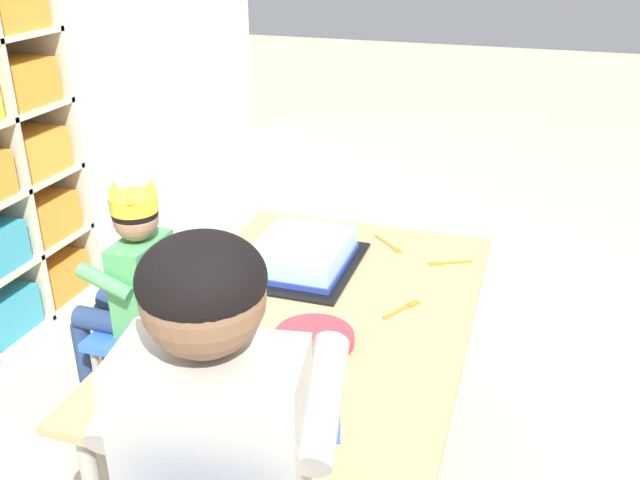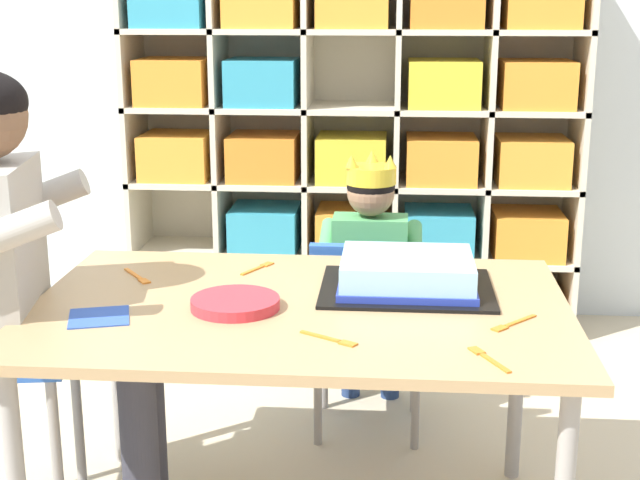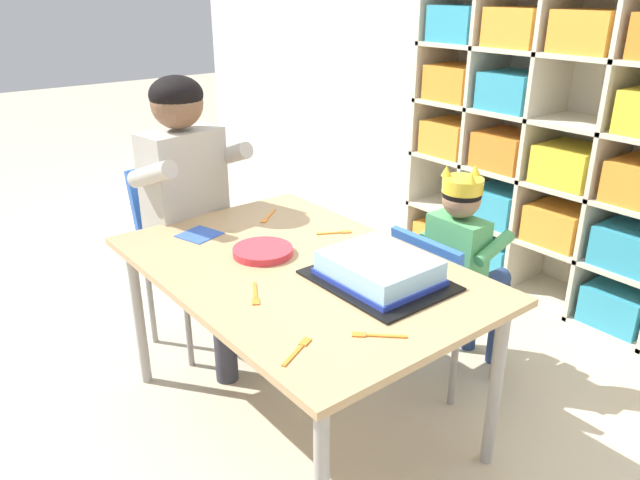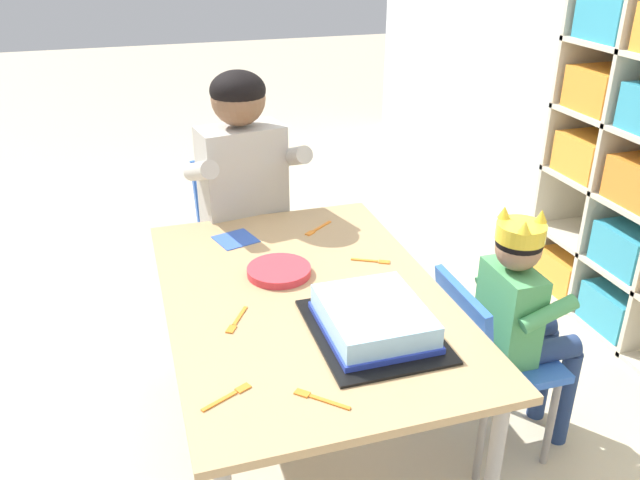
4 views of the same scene
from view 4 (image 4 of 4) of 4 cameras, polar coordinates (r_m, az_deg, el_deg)
name	(u,v)px [view 4 (image 4 of 4)]	position (r m, az deg, el deg)	size (l,w,h in m)	color
ground	(307,448)	(2.24, -1.16, -17.63)	(16.00, 16.00, 0.00)	beige
activity_table	(305,309)	(1.91, -1.30, -6.01)	(1.18, 0.78, 0.58)	tan
classroom_chair_blue	(486,352)	(2.09, 14.21, -9.40)	(0.34, 0.32, 0.60)	blue
child_with_crown	(522,306)	(2.06, 17.16, -5.51)	(0.30, 0.31, 0.82)	#4C9E5B
classroom_chair_adult_side	(241,231)	(2.55, -6.86, 0.76)	(0.37, 0.36, 0.74)	blue
adult_helper_seated	(249,189)	(2.36, -6.17, 4.44)	(0.46, 0.44, 1.09)	#B2ADA3
birthday_cake_on_tray	(373,321)	(1.71, 4.65, -6.99)	(0.39, 0.31, 0.08)	black
paper_plate_stack	(279,271)	(1.99, -3.58, -2.69)	(0.19, 0.19, 0.02)	#DB333D
paper_napkin_square	(236,239)	(2.22, -7.34, 0.07)	(0.12, 0.12, 0.00)	#3356B7
fork_scattered_mid_table	(317,229)	(2.27, -0.26, 0.96)	(0.10, 0.12, 0.00)	orange
fork_beside_plate_stack	(230,396)	(1.53, -7.85, -13.23)	(0.07, 0.12, 0.00)	orange
fork_at_table_front_edge	(236,321)	(1.78, -7.29, -7.03)	(0.12, 0.08, 0.00)	orange
fork_by_napkin	(373,261)	(2.07, 4.66, -1.83)	(0.07, 0.12, 0.00)	orange
fork_near_cake_tray	(318,398)	(1.51, -0.15, -13.60)	(0.11, 0.11, 0.00)	orange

